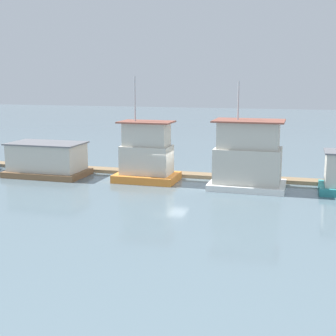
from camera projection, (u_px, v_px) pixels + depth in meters
name	position (u px, v px, depth m)	size (l,w,h in m)	color
ground_plane	(171.00, 183.00, 38.33)	(200.00, 200.00, 0.00)	slate
dock_walkway	(180.00, 174.00, 40.91)	(59.60, 1.46, 0.30)	#846B4C
houseboat_brown	(47.00, 160.00, 40.80)	(6.83, 4.12, 2.93)	brown
houseboat_orange	(147.00, 156.00, 38.56)	(5.11, 3.51, 8.60)	orange
houseboat_white	(248.00, 157.00, 35.97)	(5.79, 4.09, 8.20)	white
mooring_post_far_right	(245.00, 174.00, 38.32)	(0.30, 0.30, 1.44)	brown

